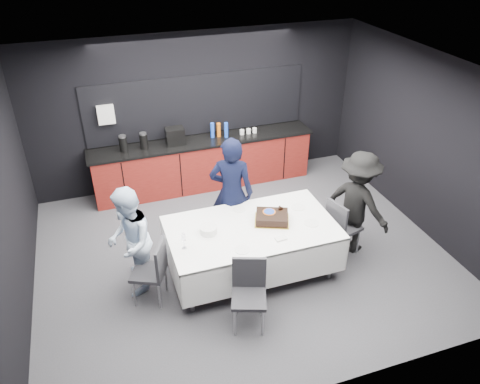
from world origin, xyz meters
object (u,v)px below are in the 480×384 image
at_px(party_table, 252,235).
at_px(cake_assembly, 272,217).
at_px(person_center, 232,193).
at_px(chair_near, 249,289).
at_px(champagne_flute, 184,238).
at_px(person_right, 357,203).
at_px(chair_right, 341,224).
at_px(plate_stack, 208,230).
at_px(person_left, 129,242).
at_px(chair_left, 154,268).

relative_size(party_table, cake_assembly, 3.94).
xyz_separation_m(cake_assembly, person_center, (-0.37, 0.71, 0.06)).
xyz_separation_m(cake_assembly, chair_near, (-0.67, -0.93, -0.31)).
height_order(champagne_flute, person_right, person_right).
bearing_deg(champagne_flute, chair_near, -49.35).
bearing_deg(chair_near, person_center, 79.43).
relative_size(cake_assembly, chair_right, 0.64).
distance_m(party_table, chair_right, 1.40).
xyz_separation_m(chair_near, person_center, (0.31, 1.64, 0.36)).
relative_size(plate_stack, chair_near, 0.25).
bearing_deg(chair_near, chair_right, 26.19).
bearing_deg(person_left, plate_stack, 91.78).
distance_m(cake_assembly, person_center, 0.80).
xyz_separation_m(party_table, chair_right, (1.39, -0.03, -0.11)).
distance_m(chair_left, person_right, 3.08).
height_order(plate_stack, chair_near, chair_near).
relative_size(champagne_flute, chair_left, 0.24).
bearing_deg(person_left, person_center, 118.52).
distance_m(cake_assembly, champagne_flute, 1.32).
bearing_deg(party_table, chair_near, -111.74).
height_order(plate_stack, champagne_flute, champagne_flute).
relative_size(party_table, chair_near, 2.51).
bearing_deg(champagne_flute, person_center, 44.18).
bearing_deg(champagne_flute, cake_assembly, 8.82).
distance_m(party_table, person_center, 0.79).
relative_size(plate_stack, chair_left, 0.25).
bearing_deg(person_left, chair_right, 95.04).
height_order(cake_assembly, plate_stack, cake_assembly).
relative_size(cake_assembly, person_right, 0.36).
xyz_separation_m(chair_left, person_right, (3.06, 0.16, 0.28)).
bearing_deg(champagne_flute, chair_right, 3.10).
bearing_deg(chair_right, chair_near, -153.81).
xyz_separation_m(champagne_flute, chair_near, (0.63, -0.73, -0.40)).
bearing_deg(champagne_flute, person_right, 4.03).
xyz_separation_m(party_table, person_left, (-1.64, 0.19, 0.14)).
xyz_separation_m(person_center, person_right, (1.72, -0.72, -0.09)).
height_order(champagne_flute, person_center, person_center).
height_order(cake_assembly, chair_near, cake_assembly).
height_order(cake_assembly, person_center, person_center).
bearing_deg(plate_stack, cake_assembly, -0.85).
bearing_deg(chair_right, person_right, 11.96).
relative_size(cake_assembly, plate_stack, 2.50).
bearing_deg(cake_assembly, chair_right, -3.88).
xyz_separation_m(chair_right, chair_near, (-1.75, -0.86, 0.00)).
distance_m(plate_stack, chair_left, 0.87).
height_order(party_table, champagne_flute, champagne_flute).
distance_m(person_center, person_right, 1.86).
relative_size(chair_right, chair_near, 1.00).
height_order(plate_stack, chair_right, chair_right).
bearing_deg(chair_right, champagne_flute, -176.90).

